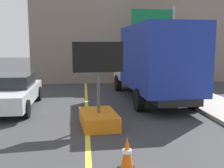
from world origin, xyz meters
The scene contains 6 objects.
arrow_board_trailer centered at (0.37, 9.06, 0.48)m, with size 1.60×1.91×2.70m.
box_truck centered at (3.10, 12.96, 1.86)m, with size 2.81×7.71×3.45m.
pickup_car centered at (-3.12, 11.89, 0.70)m, with size 2.13×4.82×1.38m.
highway_guide_sign centered at (4.77, 17.39, 3.42)m, with size 2.79×0.25×5.00m.
far_building_block centered at (4.99, 23.57, 3.35)m, with size 17.28×9.46×6.71m, color gray.
traffic_cone_mid_lane centered at (0.79, 5.84, 0.37)m, with size 0.36×0.36×0.75m.
Camera 1 is at (-0.05, 0.63, 2.59)m, focal length 43.01 mm.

